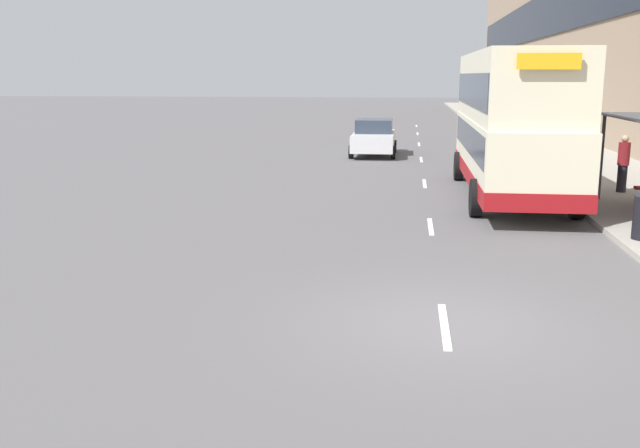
# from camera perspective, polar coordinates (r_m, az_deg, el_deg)

# --- Properties ---
(ground_plane) EXTENTS (220.00, 220.00, 0.00)m
(ground_plane) POSITION_cam_1_polar(r_m,az_deg,el_deg) (10.90, 9.91, -7.90)
(ground_plane) COLOR #5B595B
(pavement) EXTENTS (5.00, 93.00, 0.14)m
(pavement) POSITION_cam_1_polar(r_m,az_deg,el_deg) (49.40, 15.39, 7.26)
(pavement) COLOR #A39E93
(pavement) RESTS_ON ground_plane
(lane_mark_0) EXTENTS (0.12, 2.00, 0.01)m
(lane_mark_0) POSITION_cam_1_polar(r_m,az_deg,el_deg) (10.82, 9.94, -8.02)
(lane_mark_0) COLOR silver
(lane_mark_0) RESTS_ON ground_plane
(lane_mark_1) EXTENTS (0.12, 2.00, 0.01)m
(lane_mark_1) POSITION_cam_1_polar(r_m,az_deg,el_deg) (17.68, 8.84, -0.20)
(lane_mark_1) COLOR silver
(lane_mark_1) RESTS_ON ground_plane
(lane_mark_2) EXTENTS (0.12, 2.00, 0.01)m
(lane_mark_2) POSITION_cam_1_polar(r_m,az_deg,el_deg) (24.69, 8.36, 3.22)
(lane_mark_2) COLOR silver
(lane_mark_2) RESTS_ON ground_plane
(lane_mark_3) EXTENTS (0.12, 2.00, 0.01)m
(lane_mark_3) POSITION_cam_1_polar(r_m,az_deg,el_deg) (31.74, 8.10, 5.13)
(lane_mark_3) COLOR silver
(lane_mark_3) RESTS_ON ground_plane
(lane_mark_4) EXTENTS (0.12, 2.00, 0.01)m
(lane_mark_4) POSITION_cam_1_polar(r_m,az_deg,el_deg) (38.83, 7.93, 6.34)
(lane_mark_4) COLOR silver
(lane_mark_4) RESTS_ON ground_plane
(lane_mark_5) EXTENTS (0.12, 2.00, 0.01)m
(lane_mark_5) POSITION_cam_1_polar(r_m,az_deg,el_deg) (45.92, 7.81, 7.17)
(lane_mark_5) COLOR silver
(lane_mark_5) RESTS_ON ground_plane
(lane_mark_6) EXTENTS (0.12, 2.00, 0.01)m
(lane_mark_6) POSITION_cam_1_polar(r_m,az_deg,el_deg) (53.02, 7.72, 7.79)
(lane_mark_6) COLOR silver
(lane_mark_6) RESTS_ON ground_plane
(double_decker_bus_near) EXTENTS (2.85, 10.34, 4.30)m
(double_decker_bus_near) POSITION_cam_1_polar(r_m,az_deg,el_deg) (22.17, 15.14, 7.90)
(double_decker_bus_near) COLOR beige
(double_decker_bus_near) RESTS_ON ground_plane
(car_0) EXTENTS (2.06, 4.50, 1.65)m
(car_0) POSITION_cam_1_polar(r_m,az_deg,el_deg) (33.19, 4.32, 6.92)
(car_0) COLOR silver
(car_0) RESTS_ON ground_plane
(pedestrian_at_shelter) EXTENTS (0.37, 0.37, 1.86)m
(pedestrian_at_shelter) POSITION_cam_1_polar(r_m,az_deg,el_deg) (23.13, 19.70, 4.79)
(pedestrian_at_shelter) COLOR #23232D
(pedestrian_at_shelter) RESTS_ON ground_plane
(pedestrian_1) EXTENTS (0.34, 0.34, 1.74)m
(pedestrian_1) POSITION_cam_1_polar(r_m,az_deg,el_deg) (23.56, 23.09, 4.51)
(pedestrian_1) COLOR #23232D
(pedestrian_1) RESTS_ON ground_plane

